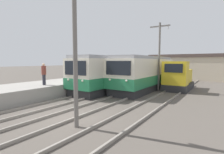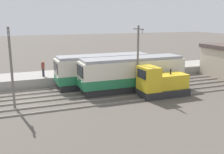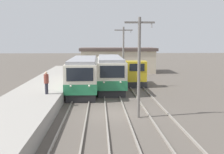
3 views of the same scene
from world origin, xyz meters
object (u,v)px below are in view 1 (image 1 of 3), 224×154
commuter_train_left (112,74)px  shunting_locomotive (178,78)px  commuter_train_center (145,74)px  person_on_platform (44,73)px  catenary_mast_near (75,45)px  catenary_mast_mid (159,54)px

commuter_train_left → shunting_locomotive: (5.80, 3.90, -0.43)m
commuter_train_left → commuter_train_center: size_ratio=0.94×
commuter_train_left → person_on_platform: commuter_train_left is taller
commuter_train_center → shunting_locomotive: (3.00, 1.69, -0.43)m
commuter_train_center → catenary_mast_near: size_ratio=1.67×
catenary_mast_mid → commuter_train_left: bearing=-154.2°
catenary_mast_mid → catenary_mast_near: bearing=-90.0°
commuter_train_left → person_on_platform: size_ratio=5.94×
catenary_mast_near → catenary_mast_mid: (0.00, 11.67, 0.00)m
commuter_train_left → catenary_mast_near: catenary_mast_near is taller
shunting_locomotive → catenary_mast_near: size_ratio=0.72×
commuter_train_center → catenary_mast_mid: (1.51, -0.12, 2.08)m
catenary_mast_near → shunting_locomotive: bearing=83.7°
commuter_train_center → catenary_mast_near: bearing=-82.7°
commuter_train_center → person_on_platform: (-5.38, -8.48, 0.39)m
commuter_train_left → shunting_locomotive: commuter_train_left is taller
shunting_locomotive → person_on_platform: size_ratio=2.71×
commuter_train_center → shunting_locomotive: size_ratio=2.33×
commuter_train_center → shunting_locomotive: commuter_train_center is taller
commuter_train_left → catenary_mast_near: bearing=-65.8°
commuter_train_left → catenary_mast_mid: 5.22m
catenary_mast_near → person_on_platform: bearing=154.3°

